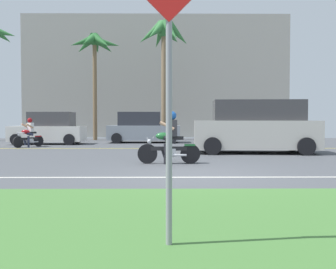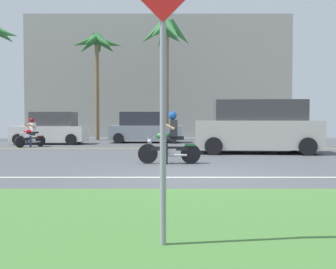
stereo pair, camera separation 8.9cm
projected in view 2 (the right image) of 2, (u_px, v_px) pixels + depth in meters
ground at (189, 161)px, 11.95m from camera, size 56.00×30.00×0.04m
grass_median at (221, 218)px, 4.85m from camera, size 56.00×3.80×0.06m
lane_line_near at (198, 177)px, 8.49m from camera, size 50.40×0.12×0.01m
lane_line_far at (183, 148)px, 17.17m from camera, size 50.40×0.12×0.01m
motorcyclist at (169, 142)px, 11.14m from camera, size 1.80×0.59×1.50m
suv_nearby at (257, 128)px, 14.74m from camera, size 4.85×2.39×1.99m
parked_car_0 at (51, 129)px, 20.25m from camera, size 3.76×1.88×1.67m
parked_car_1 at (144, 128)px, 21.62m from camera, size 3.94×1.98×1.69m
palm_tree_1 at (166, 40)px, 24.24m from camera, size 3.41×3.37×7.52m
palm_tree_2 at (97, 47)px, 24.17m from camera, size 3.17×3.26×6.69m
motorcyclist_distant at (30, 135)px, 18.11m from camera, size 1.00×1.36×1.35m
street_sign at (162, 74)px, 3.66m from camera, size 0.62×0.06×2.79m
building_far at (158, 79)px, 29.77m from camera, size 19.19×4.00×8.82m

